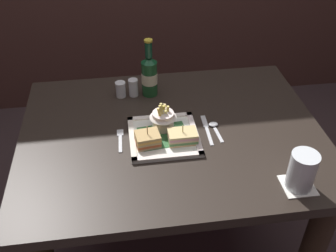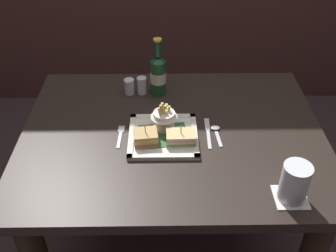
{
  "view_description": "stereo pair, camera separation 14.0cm",
  "coord_description": "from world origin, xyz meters",
  "px_view_note": "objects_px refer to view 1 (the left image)",
  "views": [
    {
      "loc": [
        -0.17,
        -1.12,
        1.65
      ],
      "look_at": [
        -0.02,
        -0.02,
        0.8
      ],
      "focal_mm": 41.75,
      "sensor_mm": 36.0,
      "label": 1
    },
    {
      "loc": [
        -0.03,
        -1.13,
        1.65
      ],
      "look_at": [
        -0.02,
        -0.02,
        0.8
      ],
      "focal_mm": 41.75,
      "sensor_mm": 36.0,
      "label": 2
    }
  ],
  "objects_px": {
    "fork": "(120,139)",
    "spoon": "(214,127)",
    "water_glass": "(301,173)",
    "fries_cup": "(163,117)",
    "square_plate": "(164,136)",
    "beer_bottle": "(149,75)",
    "sandwich_half_left": "(148,139)",
    "dining_table": "(172,163)",
    "sandwich_half_right": "(183,136)",
    "salt_shaker": "(121,90)",
    "pepper_shaker": "(133,89)",
    "knife": "(207,128)"
  },
  "relations": [
    {
      "from": "beer_bottle",
      "to": "sandwich_half_right",
      "type": "bearing_deg",
      "value": -76.59
    },
    {
      "from": "fries_cup",
      "to": "salt_shaker",
      "type": "bearing_deg",
      "value": 120.01
    },
    {
      "from": "beer_bottle",
      "to": "fork",
      "type": "xyz_separation_m",
      "value": [
        -0.14,
        -0.28,
        -0.09
      ]
    },
    {
      "from": "beer_bottle",
      "to": "spoon",
      "type": "bearing_deg",
      "value": -51.2
    },
    {
      "from": "sandwich_half_left",
      "to": "salt_shaker",
      "type": "bearing_deg",
      "value": 103.16
    },
    {
      "from": "sandwich_half_left",
      "to": "salt_shaker",
      "type": "distance_m",
      "value": 0.34
    },
    {
      "from": "dining_table",
      "to": "knife",
      "type": "relative_size",
      "value": 6.25
    },
    {
      "from": "beer_bottle",
      "to": "water_glass",
      "type": "relative_size",
      "value": 1.96
    },
    {
      "from": "fries_cup",
      "to": "water_glass",
      "type": "distance_m",
      "value": 0.51
    },
    {
      "from": "spoon",
      "to": "pepper_shaker",
      "type": "xyz_separation_m",
      "value": [
        -0.28,
        0.26,
        0.03
      ]
    },
    {
      "from": "fries_cup",
      "to": "pepper_shaker",
      "type": "relative_size",
      "value": 1.41
    },
    {
      "from": "knife",
      "to": "salt_shaker",
      "type": "distance_m",
      "value": 0.41
    },
    {
      "from": "knife",
      "to": "square_plate",
      "type": "bearing_deg",
      "value": -169.59
    },
    {
      "from": "dining_table",
      "to": "sandwich_half_right",
      "type": "bearing_deg",
      "value": -69.79
    },
    {
      "from": "dining_table",
      "to": "beer_bottle",
      "type": "xyz_separation_m",
      "value": [
        -0.05,
        0.27,
        0.25
      ]
    },
    {
      "from": "dining_table",
      "to": "fries_cup",
      "type": "distance_m",
      "value": 0.22
    },
    {
      "from": "pepper_shaker",
      "to": "square_plate",
      "type": "bearing_deg",
      "value": -73.6
    },
    {
      "from": "dining_table",
      "to": "sandwich_half_right",
      "type": "relative_size",
      "value": 10.95
    },
    {
      "from": "knife",
      "to": "pepper_shaker",
      "type": "height_order",
      "value": "pepper_shaker"
    },
    {
      "from": "beer_bottle",
      "to": "water_glass",
      "type": "height_order",
      "value": "beer_bottle"
    },
    {
      "from": "fork",
      "to": "knife",
      "type": "bearing_deg",
      "value": 2.92
    },
    {
      "from": "beer_bottle",
      "to": "knife",
      "type": "relative_size",
      "value": 1.38
    },
    {
      "from": "pepper_shaker",
      "to": "salt_shaker",
      "type": "bearing_deg",
      "value": 180.0
    },
    {
      "from": "fork",
      "to": "spoon",
      "type": "xyz_separation_m",
      "value": [
        0.35,
        0.02,
        0.0
      ]
    },
    {
      "from": "water_glass",
      "to": "spoon",
      "type": "distance_m",
      "value": 0.38
    },
    {
      "from": "square_plate",
      "to": "salt_shaker",
      "type": "distance_m",
      "value": 0.33
    },
    {
      "from": "sandwich_half_left",
      "to": "beer_bottle",
      "type": "relative_size",
      "value": 0.37
    },
    {
      "from": "square_plate",
      "to": "sandwich_half_left",
      "type": "relative_size",
      "value": 2.74
    },
    {
      "from": "spoon",
      "to": "salt_shaker",
      "type": "distance_m",
      "value": 0.43
    },
    {
      "from": "fries_cup",
      "to": "square_plate",
      "type": "bearing_deg",
      "value": -94.78
    },
    {
      "from": "square_plate",
      "to": "sandwich_half_right",
      "type": "relative_size",
      "value": 2.44
    },
    {
      "from": "sandwich_half_left",
      "to": "square_plate",
      "type": "bearing_deg",
      "value": 32.2
    },
    {
      "from": "beer_bottle",
      "to": "knife",
      "type": "height_order",
      "value": "beer_bottle"
    },
    {
      "from": "water_glass",
      "to": "knife",
      "type": "height_order",
      "value": "water_glass"
    },
    {
      "from": "dining_table",
      "to": "square_plate",
      "type": "distance_m",
      "value": 0.17
    },
    {
      "from": "sandwich_half_left",
      "to": "water_glass",
      "type": "relative_size",
      "value": 0.72
    },
    {
      "from": "sandwich_half_left",
      "to": "spoon",
      "type": "relative_size",
      "value": 0.77
    },
    {
      "from": "square_plate",
      "to": "sandwich_half_right",
      "type": "height_order",
      "value": "sandwich_half_right"
    },
    {
      "from": "sandwich_half_right",
      "to": "salt_shaker",
      "type": "distance_m",
      "value": 0.39
    },
    {
      "from": "sandwich_half_right",
      "to": "knife",
      "type": "relative_size",
      "value": 0.57
    },
    {
      "from": "dining_table",
      "to": "fork",
      "type": "relative_size",
      "value": 8.72
    },
    {
      "from": "sandwich_half_left",
      "to": "fork",
      "type": "bearing_deg",
      "value": 150.97
    },
    {
      "from": "sandwich_half_right",
      "to": "knife",
      "type": "bearing_deg",
      "value": 33.64
    },
    {
      "from": "dining_table",
      "to": "sandwich_half_right",
      "type": "height_order",
      "value": "sandwich_half_right"
    },
    {
      "from": "sandwich_half_right",
      "to": "pepper_shaker",
      "type": "xyz_separation_m",
      "value": [
        -0.15,
        0.34,
        0.0
      ]
    },
    {
      "from": "fries_cup",
      "to": "beer_bottle",
      "type": "height_order",
      "value": "beer_bottle"
    },
    {
      "from": "salt_shaker",
      "to": "square_plate",
      "type": "bearing_deg",
      "value": -64.75
    },
    {
      "from": "water_glass",
      "to": "salt_shaker",
      "type": "bearing_deg",
      "value": 131.61
    },
    {
      "from": "dining_table",
      "to": "water_glass",
      "type": "bearing_deg",
      "value": -43.06
    },
    {
      "from": "sandwich_half_right",
      "to": "beer_bottle",
      "type": "bearing_deg",
      "value": 103.41
    }
  ]
}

